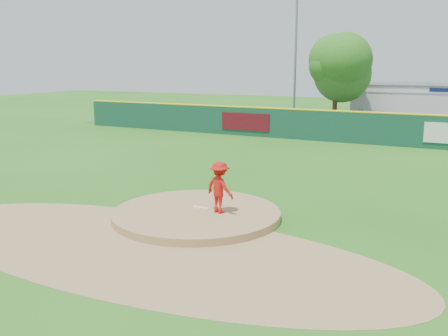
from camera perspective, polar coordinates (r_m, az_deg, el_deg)
The scene contains 12 objects.
ground at distance 16.48m, azimuth -3.16°, elevation -5.71°, with size 120.00×120.00×0.00m, color #286B19.
pitchers_mound at distance 16.48m, azimuth -3.16°, elevation -5.71°, with size 5.50×5.50×0.50m, color #9E774C.
pitching_rubber at distance 16.65m, azimuth -2.65°, elevation -4.55°, with size 0.60×0.15×0.04m, color white.
infield_dirt_arc at distance 14.11m, azimuth -9.33°, elevation -8.90°, with size 15.40×15.40×0.01m, color #9E774C.
parking_lot at distance 41.64m, azimuth 15.80°, elevation 4.57°, with size 44.00×16.00×0.02m, color #38383A.
pitcher at distance 15.95m, azimuth -0.49°, elevation -2.22°, with size 1.08×0.62×1.67m, color red.
van at distance 40.27m, azimuth 16.40°, elevation 5.39°, with size 2.49×5.40×1.50m, color white.
fence_banners at distance 32.65m, azimuth 13.25°, elevation 4.56°, with size 17.02×0.04×1.20m.
playground_slide at distance 43.47m, azimuth -8.22°, elevation 6.24°, with size 1.03×2.89×1.59m.
outfield_fence at distance 32.79m, azimuth 12.79°, elevation 4.77°, with size 40.00×0.14×2.07m.
deciduous_tree at distance 39.83m, azimuth 12.73°, elevation 10.97°, with size 5.60×5.60×7.36m.
light_pole_left at distance 42.91m, azimuth 8.19°, elevation 13.18°, with size 1.75×0.25×11.00m.
Camera 1 is at (7.90, -13.58, 4.97)m, focal length 40.00 mm.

